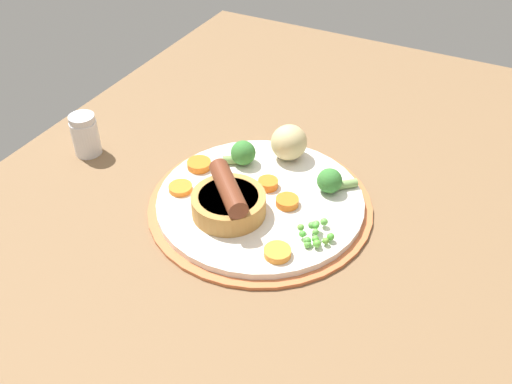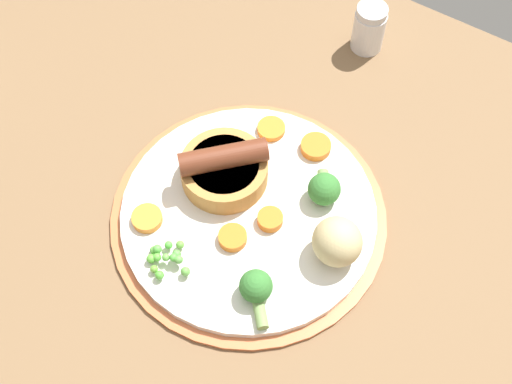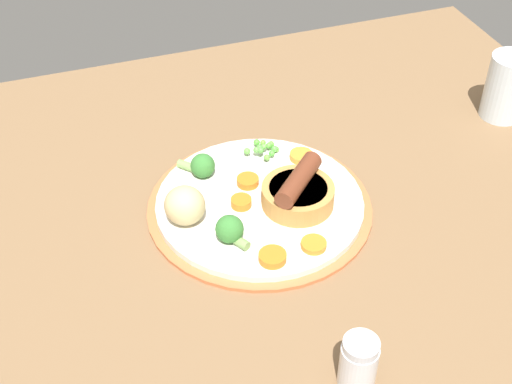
{
  "view_description": "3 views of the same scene",
  "coord_description": "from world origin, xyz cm",
  "px_view_note": "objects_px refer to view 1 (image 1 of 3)",
  "views": [
    {
      "loc": [
        51.39,
        22.81,
        50.84
      ],
      "look_at": [
        2.71,
        -2.12,
        6.71
      ],
      "focal_mm": 40.0,
      "sensor_mm": 36.0,
      "label": 1
    },
    {
      "loc": [
        -18.4,
        27.41,
        68.91
      ],
      "look_at": [
        0.75,
        -3.45,
        7.05
      ],
      "focal_mm": 50.0,
      "sensor_mm": 36.0,
      "label": 2
    },
    {
      "loc": [
        -21.82,
        -66.77,
        64.38
      ],
      "look_at": [
        0.21,
        -3.23,
        6.72
      ],
      "focal_mm": 50.0,
      "sensor_mm": 36.0,
      "label": 3
    }
  ],
  "objects_px": {
    "dinner_plate": "(260,203)",
    "carrot_slice_0": "(180,188)",
    "broccoli_floret_near": "(331,181)",
    "potato_chunk_0": "(289,142)",
    "broccoli_floret_far": "(242,153)",
    "carrot_slice_1": "(268,184)",
    "carrot_slice_4": "(277,252)",
    "pea_pile": "(315,233)",
    "carrot_slice_3": "(287,202)",
    "salt_shaker": "(85,135)",
    "sausage_pudding": "(229,201)",
    "carrot_slice_2": "(199,165)"
  },
  "relations": [
    {
      "from": "carrot_slice_3",
      "to": "salt_shaker",
      "type": "relative_size",
      "value": 0.47
    },
    {
      "from": "carrot_slice_0",
      "to": "salt_shaker",
      "type": "relative_size",
      "value": 0.5
    },
    {
      "from": "dinner_plate",
      "to": "carrot_slice_3",
      "type": "xyz_separation_m",
      "value": [
        -0.0,
        0.04,
        0.01
      ]
    },
    {
      "from": "sausage_pudding",
      "to": "broccoli_floret_near",
      "type": "distance_m",
      "value": 0.14
    },
    {
      "from": "potato_chunk_0",
      "to": "carrot_slice_2",
      "type": "distance_m",
      "value": 0.13
    },
    {
      "from": "broccoli_floret_near",
      "to": "carrot_slice_3",
      "type": "distance_m",
      "value": 0.07
    },
    {
      "from": "carrot_slice_2",
      "to": "potato_chunk_0",
      "type": "bearing_deg",
      "value": 128.28
    },
    {
      "from": "sausage_pudding",
      "to": "carrot_slice_4",
      "type": "bearing_deg",
      "value": -159.37
    },
    {
      "from": "carrot_slice_0",
      "to": "salt_shaker",
      "type": "xyz_separation_m",
      "value": [
        -0.03,
        -0.18,
        0.01
      ]
    },
    {
      "from": "carrot_slice_4",
      "to": "carrot_slice_0",
      "type": "bearing_deg",
      "value": -106.91
    },
    {
      "from": "carrot_slice_0",
      "to": "sausage_pudding",
      "type": "bearing_deg",
      "value": 82.39
    },
    {
      "from": "broccoli_floret_far",
      "to": "dinner_plate",
      "type": "bearing_deg",
      "value": -75.26
    },
    {
      "from": "carrot_slice_0",
      "to": "carrot_slice_3",
      "type": "distance_m",
      "value": 0.14
    },
    {
      "from": "potato_chunk_0",
      "to": "carrot_slice_3",
      "type": "xyz_separation_m",
      "value": [
        0.09,
        0.04,
        -0.02
      ]
    },
    {
      "from": "broccoli_floret_far",
      "to": "carrot_slice_2",
      "type": "height_order",
      "value": "broccoli_floret_far"
    },
    {
      "from": "sausage_pudding",
      "to": "broccoli_floret_near",
      "type": "xyz_separation_m",
      "value": [
        -0.1,
        0.1,
        -0.0
      ]
    },
    {
      "from": "carrot_slice_0",
      "to": "carrot_slice_1",
      "type": "relative_size",
      "value": 1.17
    },
    {
      "from": "sausage_pudding",
      "to": "salt_shaker",
      "type": "distance_m",
      "value": 0.26
    },
    {
      "from": "carrot_slice_0",
      "to": "carrot_slice_4",
      "type": "xyz_separation_m",
      "value": [
        0.05,
        0.16,
        0.0
      ]
    },
    {
      "from": "carrot_slice_3",
      "to": "broccoli_floret_near",
      "type": "bearing_deg",
      "value": 143.64
    },
    {
      "from": "carrot_slice_1",
      "to": "carrot_slice_2",
      "type": "distance_m",
      "value": 0.1
    },
    {
      "from": "sausage_pudding",
      "to": "carrot_slice_0",
      "type": "xyz_separation_m",
      "value": [
        -0.01,
        -0.08,
        -0.02
      ]
    },
    {
      "from": "broccoli_floret_near",
      "to": "carrot_slice_4",
      "type": "xyz_separation_m",
      "value": [
        0.14,
        -0.01,
        -0.01
      ]
    },
    {
      "from": "carrot_slice_2",
      "to": "carrot_slice_1",
      "type": "bearing_deg",
      "value": 92.5
    },
    {
      "from": "carrot_slice_1",
      "to": "carrot_slice_0",
      "type": "bearing_deg",
      "value": -59.37
    },
    {
      "from": "carrot_slice_1",
      "to": "carrot_slice_4",
      "type": "xyz_separation_m",
      "value": [
        0.11,
        0.06,
        -0.0
      ]
    },
    {
      "from": "broccoli_floret_near",
      "to": "carrot_slice_0",
      "type": "distance_m",
      "value": 0.2
    },
    {
      "from": "pea_pile",
      "to": "carrot_slice_1",
      "type": "relative_size",
      "value": 1.89
    },
    {
      "from": "carrot_slice_2",
      "to": "salt_shaker",
      "type": "xyz_separation_m",
      "value": [
        0.03,
        -0.17,
        0.01
      ]
    },
    {
      "from": "broccoli_floret_near",
      "to": "potato_chunk_0",
      "type": "distance_m",
      "value": 0.09
    },
    {
      "from": "pea_pile",
      "to": "broccoli_floret_near",
      "type": "xyz_separation_m",
      "value": [
        -0.09,
        -0.02,
        0.01
      ]
    },
    {
      "from": "carrot_slice_2",
      "to": "carrot_slice_4",
      "type": "xyz_separation_m",
      "value": [
        0.1,
        0.17,
        -0.0
      ]
    },
    {
      "from": "carrot_slice_3",
      "to": "carrot_slice_4",
      "type": "bearing_deg",
      "value": 17.64
    },
    {
      "from": "salt_shaker",
      "to": "carrot_slice_4",
      "type": "bearing_deg",
      "value": 77.3
    },
    {
      "from": "carrot_slice_0",
      "to": "dinner_plate",
      "type": "bearing_deg",
      "value": 108.3
    },
    {
      "from": "carrot_slice_3",
      "to": "broccoli_floret_far",
      "type": "bearing_deg",
      "value": -119.82
    },
    {
      "from": "broccoli_floret_far",
      "to": "carrot_slice_4",
      "type": "bearing_deg",
      "value": -79.26
    },
    {
      "from": "dinner_plate",
      "to": "pea_pile",
      "type": "height_order",
      "value": "pea_pile"
    },
    {
      "from": "carrot_slice_1",
      "to": "carrot_slice_2",
      "type": "xyz_separation_m",
      "value": [
        0.0,
        -0.1,
        -0.0
      ]
    },
    {
      "from": "carrot_slice_0",
      "to": "carrot_slice_2",
      "type": "height_order",
      "value": "carrot_slice_2"
    },
    {
      "from": "dinner_plate",
      "to": "potato_chunk_0",
      "type": "bearing_deg",
      "value": -176.81
    },
    {
      "from": "dinner_plate",
      "to": "carrot_slice_0",
      "type": "height_order",
      "value": "carrot_slice_0"
    },
    {
      "from": "potato_chunk_0",
      "to": "carrot_slice_3",
      "type": "distance_m",
      "value": 0.11
    },
    {
      "from": "broccoli_floret_far",
      "to": "salt_shaker",
      "type": "height_order",
      "value": "salt_shaker"
    },
    {
      "from": "dinner_plate",
      "to": "carrot_slice_4",
      "type": "height_order",
      "value": "carrot_slice_4"
    },
    {
      "from": "broccoli_floret_far",
      "to": "carrot_slice_1",
      "type": "distance_m",
      "value": 0.06
    },
    {
      "from": "carrot_slice_2",
      "to": "carrot_slice_3",
      "type": "bearing_deg",
      "value": 83.1
    },
    {
      "from": "broccoli_floret_far",
      "to": "carrot_slice_4",
      "type": "relative_size",
      "value": 1.42
    },
    {
      "from": "carrot_slice_4",
      "to": "pea_pile",
      "type": "bearing_deg",
      "value": 148.4
    },
    {
      "from": "sausage_pudding",
      "to": "carrot_slice_4",
      "type": "relative_size",
      "value": 2.91
    }
  ]
}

